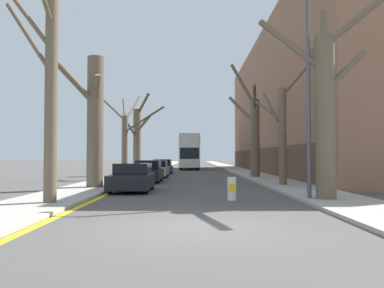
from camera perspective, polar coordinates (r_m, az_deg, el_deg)
The scene contains 19 objects.
ground_plane at distance 9.17m, azimuth 0.07°, elevation -12.72°, with size 300.00×300.00×0.00m, color #4C4947.
sidewalk_left at distance 59.28m, azimuth -5.47°, elevation -3.47°, with size 2.88×120.00×0.12m, color #A39E93.
sidewalk_right at distance 59.29m, azimuth 5.19°, elevation -3.47°, with size 2.88×120.00×0.12m, color #A39E93.
building_facade_right at distance 41.33m, azimuth 16.74°, elevation 5.72°, with size 10.08×42.87×14.27m.
kerb_line_stripe at distance 59.16m, azimuth -3.91°, elevation -3.53°, with size 0.24×120.00×0.01m, color yellow.
street_tree_left_0 at distance 14.22m, azimuth -21.22°, elevation 8.06°, with size 2.41×3.77×8.43m.
street_tree_left_1 at distance 20.39m, azimuth -14.81°, elevation 3.78°, with size 2.17×3.01×7.07m.
street_tree_left_2 at distance 27.98m, azimuth -10.23°, elevation 0.92°, with size 4.97×2.89×6.55m.
street_tree_left_3 at distance 34.14m, azimuth -8.51°, elevation 0.70°, with size 2.26×1.71×7.41m.
street_tree_right_0 at distance 15.28m, azimuth 19.55°, elevation 6.18°, with size 4.90×4.06×8.04m.
street_tree_right_1 at distance 21.92m, azimuth 13.40°, elevation 1.76°, with size 3.13×1.62×7.01m.
street_tree_right_2 at distance 29.89m, azimuth 9.17°, elevation 1.92°, with size 2.30×4.19×9.08m.
double_decker_bus at distance 50.70m, azimuth -0.52°, elevation -0.95°, with size 2.59×11.88×4.50m.
parked_car_0 at distance 18.71m, azimuth -9.23°, elevation -5.14°, with size 1.87×3.90×1.37m.
parked_car_1 at distance 25.26m, azimuth -6.86°, elevation -4.22°, with size 1.74×4.40×1.45m.
parked_car_2 at distance 30.95m, azimuth -5.63°, elevation -3.85°, with size 1.86×4.41×1.35m.
parked_car_3 at distance 37.41m, azimuth -4.68°, elevation -3.49°, with size 1.86×4.53×1.41m.
lamp_post at distance 15.48m, azimuth 16.79°, elevation 10.66°, with size 1.40×0.20×9.18m.
traffic_bollard at distance 14.80m, azimuth 5.90°, elevation -6.79°, with size 0.35×0.36×0.91m.
Camera 1 is at (-0.04, -9.01, 1.73)m, focal length 35.00 mm.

